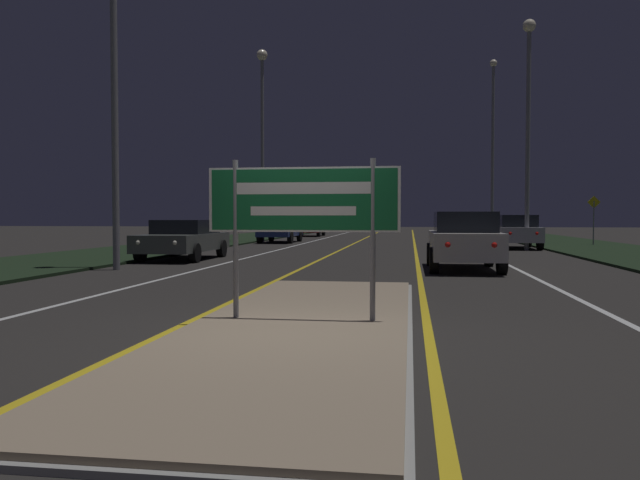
{
  "coord_description": "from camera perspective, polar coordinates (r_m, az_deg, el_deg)",
  "views": [
    {
      "loc": [
        1.35,
        -7.3,
        1.41
      ],
      "look_at": [
        0.0,
        2.03,
        1.06
      ],
      "focal_mm": 35.0,
      "sensor_mm": 36.0,
      "label": 1
    }
  ],
  "objects": [
    {
      "name": "highway_sign",
      "position": [
        7.94,
        -1.56,
        3.14
      ],
      "size": [
        2.47,
        0.07,
        2.04
      ],
      "color": "gray",
      "rests_on": "median_island"
    },
    {
      "name": "centre_line_yellow_left",
      "position": [
        32.46,
        3.07,
        -0.35
      ],
      "size": [
        0.12,
        70.0,
        0.01
      ],
      "color": "gold",
      "rests_on": "ground_plane"
    },
    {
      "name": "car_approaching_1",
      "position": [
        34.45,
        -3.63,
        1.06
      ],
      "size": [
        1.87,
        4.51,
        1.41
      ],
      "color": "navy",
      "rests_on": "ground_plane"
    },
    {
      "name": "streetlight_right_near",
      "position": [
        27.87,
        18.51,
        11.88
      ],
      "size": [
        0.53,
        0.53,
        9.58
      ],
      "color": "gray",
      "rests_on": "ground_plane"
    },
    {
      "name": "edge_line_white_right",
      "position": [
        32.86,
        18.49,
        -0.43
      ],
      "size": [
        0.1,
        70.0,
        0.01
      ],
      "color": "silver",
      "rests_on": "ground_plane"
    },
    {
      "name": "median_island",
      "position": [
        8.06,
        -1.54,
        -7.65
      ],
      "size": [
        2.77,
        9.49,
        0.1
      ],
      "color": "#999993",
      "rests_on": "ground_plane"
    },
    {
      "name": "verge_left",
      "position": [
        29.41,
        -13.41,
        -0.6
      ],
      "size": [
        5.0,
        100.0,
        0.08
      ],
      "color": "black",
      "rests_on": "ground_plane"
    },
    {
      "name": "car_approaching_0",
      "position": [
        21.12,
        -12.34,
        0.14
      ],
      "size": [
        1.99,
        4.46,
        1.31
      ],
      "color": "#4C514C",
      "rests_on": "ground_plane"
    },
    {
      "name": "warning_sign",
      "position": [
        32.47,
        23.75,
        2.08
      ],
      "size": [
        0.6,
        0.06,
        2.33
      ],
      "color": "gray",
      "rests_on": "verge_right"
    },
    {
      "name": "streetlight_left_near",
      "position": [
        18.04,
        -18.34,
        17.79
      ],
      "size": [
        0.55,
        0.55,
        9.62
      ],
      "color": "gray",
      "rests_on": "ground_plane"
    },
    {
      "name": "edge_line_white_left",
      "position": [
        33.44,
        -6.57,
        -0.29
      ],
      "size": [
        0.1,
        70.0,
        0.01
      ],
      "color": "silver",
      "rests_on": "ground_plane"
    },
    {
      "name": "centre_line_yellow_right",
      "position": [
        32.33,
        8.64,
        -0.38
      ],
      "size": [
        0.12,
        70.0,
        0.01
      ],
      "color": "gold",
      "rests_on": "ground_plane"
    },
    {
      "name": "lane_line_white_left",
      "position": [
        32.8,
        -1.5,
        -0.32
      ],
      "size": [
        0.12,
        70.0,
        0.01
      ],
      "color": "silver",
      "rests_on": "ground_plane"
    },
    {
      "name": "lane_line_white_right",
      "position": [
        32.46,
        13.28,
        -0.41
      ],
      "size": [
        0.12,
        70.0,
        0.01
      ],
      "color": "silver",
      "rests_on": "ground_plane"
    },
    {
      "name": "verge_right",
      "position": [
        28.52,
        24.84,
        -0.82
      ],
      "size": [
        5.0,
        100.0,
        0.08
      ],
      "color": "black",
      "rests_on": "ground_plane"
    },
    {
      "name": "car_receding_1",
      "position": [
        29.11,
        17.42,
        0.79
      ],
      "size": [
        1.86,
        4.31,
        1.49
      ],
      "color": "#B7B7BC",
      "rests_on": "ground_plane"
    },
    {
      "name": "ground_plane",
      "position": [
        7.56,
        -2.23,
        -8.63
      ],
      "size": [
        160.0,
        160.0,
        0.0
      ],
      "primitive_type": "plane",
      "color": "#282623"
    },
    {
      "name": "car_receding_0",
      "position": [
        16.99,
        13.0,
        0.02
      ],
      "size": [
        1.86,
        4.18,
        1.54
      ],
      "color": "silver",
      "rests_on": "ground_plane"
    },
    {
      "name": "streetlight_left_far",
      "position": [
        34.81,
        -5.3,
        11.45
      ],
      "size": [
        0.59,
        0.59,
        10.5
      ],
      "color": "gray",
      "rests_on": "ground_plane"
    },
    {
      "name": "car_approaching_2",
      "position": [
        45.38,
        -0.93,
        1.26
      ],
      "size": [
        1.88,
        4.13,
        1.36
      ],
      "color": "maroon",
      "rests_on": "ground_plane"
    },
    {
      "name": "streetlight_right_far",
      "position": [
        40.07,
        15.52,
        9.24
      ],
      "size": [
        0.44,
        0.44,
        11.0
      ],
      "color": "gray",
      "rests_on": "ground_plane"
    }
  ]
}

